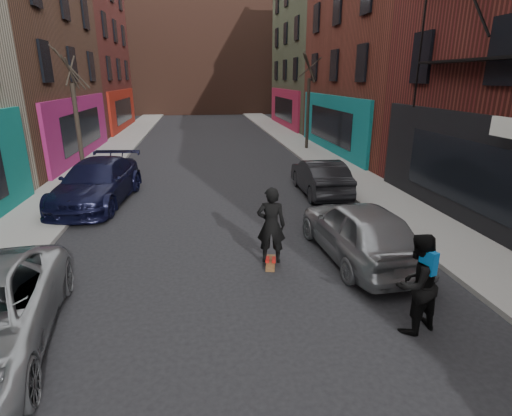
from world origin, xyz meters
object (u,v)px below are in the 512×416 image
object	(u,v)px
parked_right_far	(359,230)
skateboarder	(271,225)
skateboard	(271,263)
tree_right_far	(308,94)
pedestrian	(416,283)
parked_right_end	(320,177)
parked_left_end	(97,182)
tree_left_far	(75,104)

from	to	relation	value
parked_right_far	skateboarder	xyz separation A→B (m)	(-2.32, -0.08, 0.29)
skateboard	skateboarder	distance (m)	1.02
tree_right_far	pedestrian	bearing A→B (deg)	-99.37
parked_right_far	pedestrian	bearing A→B (deg)	82.39
parked_right_end	skateboarder	world-z (taller)	skateboarder
parked_left_end	parked_right_end	bearing A→B (deg)	7.46
tree_left_far	parked_right_end	xyz separation A→B (m)	(10.20, -4.19, -2.67)
parked_right_far	skateboard	distance (m)	2.44
parked_left_end	skateboard	world-z (taller)	parked_left_end
tree_right_far	pedestrian	xyz separation A→B (m)	(-3.20, -19.39, -2.56)
tree_left_far	tree_right_far	size ratio (longest dim) A/B	0.96
parked_right_end	skateboard	world-z (taller)	parked_right_end
tree_left_far	tree_right_far	world-z (taller)	tree_right_far
skateboard	tree_right_far	bearing A→B (deg)	84.32
tree_left_far	skateboard	xyz separation A→B (m)	(7.08, -10.34, -3.33)
tree_left_far	parked_right_far	size ratio (longest dim) A/B	1.42
tree_left_far	parked_right_end	bearing A→B (deg)	-22.34
tree_right_far	parked_right_end	size ratio (longest dim) A/B	1.59
parked_right_far	skateboard	xyz separation A→B (m)	(-2.32, -0.08, -0.73)
parked_right_far	skateboard	world-z (taller)	parked_right_far
tree_left_far	parked_left_end	xyz separation A→B (m)	(1.60, -4.27, -2.58)
skateboard	skateboarder	bearing A→B (deg)	0.00
skateboard	parked_right_end	bearing A→B (deg)	75.44
tree_left_far	skateboard	size ratio (longest dim) A/B	8.12
tree_right_far	skateboarder	xyz separation A→B (m)	(-5.32, -16.34, -2.46)
parked_right_end	pedestrian	xyz separation A→B (m)	(-1.00, -9.20, 0.26)
parked_right_end	parked_right_far	bearing A→B (deg)	83.29
parked_right_end	parked_left_end	bearing A→B (deg)	1.31
tree_left_far	skateboarder	xyz separation A→B (m)	(7.08, -10.34, -2.31)
tree_left_far	tree_right_far	bearing A→B (deg)	25.82
parked_left_end	skateboard	xyz separation A→B (m)	(5.48, -6.07, -0.75)
parked_left_end	skateboarder	world-z (taller)	skateboarder
parked_right_end	tree_left_far	bearing A→B (deg)	-21.54
tree_right_far	parked_left_end	size ratio (longest dim) A/B	1.23
tree_right_far	parked_right_far	size ratio (longest dim) A/B	1.48
tree_right_far	pedestrian	size ratio (longest dim) A/B	3.54
tree_right_far	pedestrian	world-z (taller)	tree_right_far
parked_left_end	parked_right_far	world-z (taller)	parked_left_end
tree_right_far	skateboarder	size ratio (longest dim) A/B	3.51
tree_left_far	parked_left_end	distance (m)	5.24
skateboard	skateboarder	size ratio (longest dim) A/B	0.41
skateboard	skateboarder	xyz separation A→B (m)	(0.00, 0.00, 1.02)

